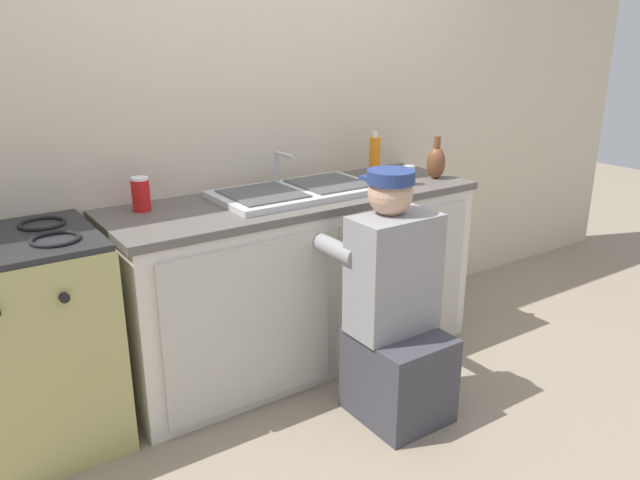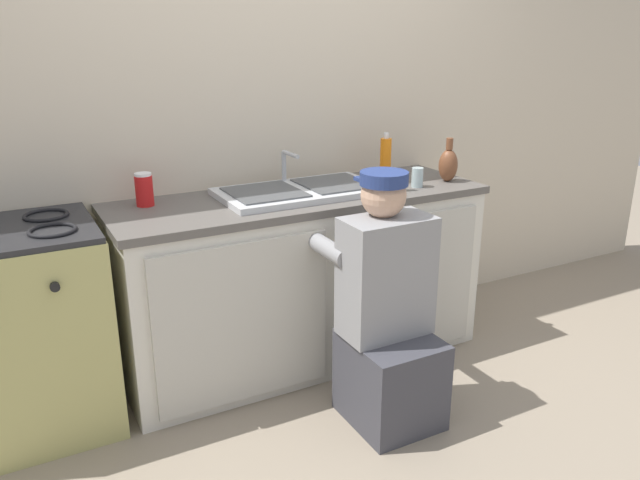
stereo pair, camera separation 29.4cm
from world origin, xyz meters
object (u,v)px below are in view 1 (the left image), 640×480
(vase_decorative, at_px, (436,162))
(stove_range, at_px, (26,345))
(sink_double_basin, at_px, (297,191))
(spice_bottle_pepper, at_px, (395,179))
(water_glass, at_px, (409,175))
(soap_bottle_orange, at_px, (375,157))
(plumber_person, at_px, (395,318))
(soda_cup_red, at_px, (141,194))

(vase_decorative, bearing_deg, stove_range, 176.82)
(sink_double_basin, distance_m, stove_range, 1.37)
(spice_bottle_pepper, bearing_deg, vase_decorative, 9.50)
(water_glass, bearing_deg, stove_range, 175.58)
(soap_bottle_orange, bearing_deg, vase_decorative, -36.88)
(plumber_person, bearing_deg, stove_range, 154.51)
(spice_bottle_pepper, relative_size, soap_bottle_orange, 0.42)
(sink_double_basin, bearing_deg, soda_cup_red, 168.33)
(spice_bottle_pepper, relative_size, water_glass, 1.05)
(soap_bottle_orange, bearing_deg, water_glass, -78.89)
(plumber_person, bearing_deg, spice_bottle_pepper, 50.73)
(stove_range, height_order, spice_bottle_pepper, spice_bottle_pepper)
(water_glass, bearing_deg, plumber_person, -134.97)
(plumber_person, distance_m, soap_bottle_orange, 1.02)
(stove_range, distance_m, spice_bottle_pepper, 1.84)
(soap_bottle_orange, bearing_deg, sink_double_basin, -171.72)
(vase_decorative, xyz_separation_m, water_glass, (-0.22, -0.03, -0.04))
(soda_cup_red, bearing_deg, plumber_person, -45.02)
(spice_bottle_pepper, xyz_separation_m, water_glass, (0.11, 0.03, -0.00))
(stove_range, relative_size, water_glass, 9.14)
(plumber_person, xyz_separation_m, vase_decorative, (0.73, 0.54, 0.51))
(stove_range, xyz_separation_m, water_glass, (1.88, -0.15, 0.48))
(stove_range, relative_size, spice_bottle_pepper, 8.71)
(stove_range, relative_size, soda_cup_red, 6.01)
(sink_double_basin, relative_size, plumber_person, 0.72)
(plumber_person, distance_m, spice_bottle_pepper, 0.78)
(vase_decorative, height_order, soap_bottle_orange, soap_bottle_orange)
(sink_double_basin, bearing_deg, plumber_person, -82.64)
(sink_double_basin, bearing_deg, water_glass, -13.96)
(soda_cup_red, xyz_separation_m, spice_bottle_pepper, (1.20, -0.32, -0.02))
(sink_double_basin, xyz_separation_m, water_glass, (0.59, -0.15, 0.03))
(stove_range, bearing_deg, water_glass, -4.42)
(sink_double_basin, relative_size, water_glass, 8.00)
(spice_bottle_pepper, xyz_separation_m, soap_bottle_orange, (0.07, 0.25, 0.06))
(soda_cup_red, relative_size, water_glass, 1.52)
(sink_double_basin, xyz_separation_m, plumber_person, (0.08, -0.66, -0.44))
(stove_range, relative_size, vase_decorative, 3.97)
(soda_cup_red, relative_size, vase_decorative, 0.66)
(sink_double_basin, relative_size, soda_cup_red, 5.26)
(stove_range, xyz_separation_m, plumber_person, (1.37, -0.65, 0.01))
(spice_bottle_pepper, height_order, water_glass, spice_bottle_pepper)
(spice_bottle_pepper, height_order, soap_bottle_orange, soap_bottle_orange)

